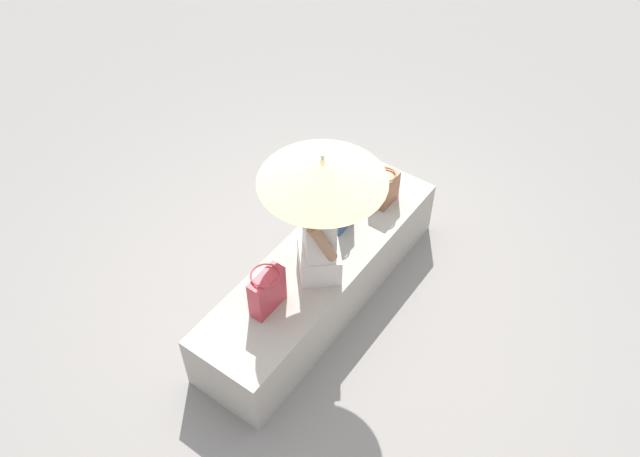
{
  "coord_description": "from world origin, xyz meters",
  "views": [
    {
      "loc": [
        2.58,
        1.85,
        4.11
      ],
      "look_at": [
        0.05,
        0.03,
        0.84
      ],
      "focal_mm": 37.45,
      "sensor_mm": 36.0,
      "label": 1
    }
  ],
  "objects_px": {
    "person_seated": "(319,231)",
    "parasol": "(322,170)",
    "handbag_black": "(267,291)",
    "tote_bag_canvas": "(384,188)",
    "shoulder_bag_spare": "(340,211)"
  },
  "relations": [
    {
      "from": "person_seated",
      "to": "parasol",
      "type": "xyz_separation_m",
      "value": [
        0.01,
        0.03,
        0.56
      ]
    },
    {
      "from": "person_seated",
      "to": "handbag_black",
      "type": "bearing_deg",
      "value": -10.07
    },
    {
      "from": "person_seated",
      "to": "parasol",
      "type": "relative_size",
      "value": 0.84
    },
    {
      "from": "handbag_black",
      "to": "tote_bag_canvas",
      "type": "bearing_deg",
      "value": 176.39
    },
    {
      "from": "handbag_black",
      "to": "person_seated",
      "type": "bearing_deg",
      "value": 169.93
    },
    {
      "from": "handbag_black",
      "to": "parasol",
      "type": "bearing_deg",
      "value": 166.21
    },
    {
      "from": "parasol",
      "to": "handbag_black",
      "type": "distance_m",
      "value": 0.92
    },
    {
      "from": "parasol",
      "to": "tote_bag_canvas",
      "type": "distance_m",
      "value": 1.18
    },
    {
      "from": "parasol",
      "to": "handbag_black",
      "type": "bearing_deg",
      "value": -13.79
    },
    {
      "from": "tote_bag_canvas",
      "to": "shoulder_bag_spare",
      "type": "distance_m",
      "value": 0.44
    },
    {
      "from": "parasol",
      "to": "tote_bag_canvas",
      "type": "height_order",
      "value": "parasol"
    },
    {
      "from": "person_seated",
      "to": "shoulder_bag_spare",
      "type": "height_order",
      "value": "person_seated"
    },
    {
      "from": "parasol",
      "to": "handbag_black",
      "type": "xyz_separation_m",
      "value": [
        0.46,
        -0.11,
        -0.78
      ]
    },
    {
      "from": "handbag_black",
      "to": "shoulder_bag_spare",
      "type": "bearing_deg",
      "value": -177.31
    },
    {
      "from": "tote_bag_canvas",
      "to": "handbag_black",
      "type": "bearing_deg",
      "value": -3.61
    }
  ]
}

